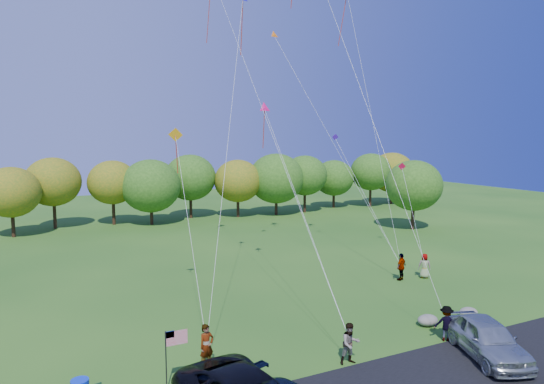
{
  "coord_description": "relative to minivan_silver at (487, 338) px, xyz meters",
  "views": [
    {
      "loc": [
        -12.24,
        -17.37,
        9.87
      ],
      "look_at": [
        -0.73,
        6.0,
        6.91
      ],
      "focal_mm": 32.0,
      "sensor_mm": 36.0,
      "label": 1
    }
  ],
  "objects": [
    {
      "name": "kites_aloft",
      "position": [
        -2.04,
        17.2,
        18.46
      ],
      "size": [
        21.74,
        8.85,
        18.38
      ],
      "color": "#D71751",
      "rests_on": "ground"
    },
    {
      "name": "flyer_a",
      "position": [
        -11.56,
        4.67,
        0.04
      ],
      "size": [
        0.81,
        0.64,
        1.93
      ],
      "primitive_type": "imported",
      "rotation": [
        0.0,
        0.0,
        0.29
      ],
      "color": "#4C4C59",
      "rests_on": "ground"
    },
    {
      "name": "ground",
      "position": [
        -5.58,
        2.99,
        -0.92
      ],
      "size": [
        140.0,
        140.0,
        0.0
      ],
      "primitive_type": "plane",
      "color": "#245418",
      "rests_on": "ground"
    },
    {
      "name": "flyer_e",
      "position": [
        6.49,
        10.68,
        -0.06
      ],
      "size": [
        1.01,
        0.94,
        1.73
      ],
      "primitive_type": "imported",
      "rotation": [
        0.0,
        0.0,
        2.51
      ],
      "color": "#4C4C59",
      "rests_on": "ground"
    },
    {
      "name": "flyer_d",
      "position": [
        4.64,
        10.97,
        0.03
      ],
      "size": [
        1.21,
        0.85,
        1.9
      ],
      "primitive_type": "imported",
      "rotation": [
        0.0,
        0.0,
        3.52
      ],
      "color": "#4C4C59",
      "rests_on": "ground"
    },
    {
      "name": "flag_assembly",
      "position": [
        -13.33,
        3.52,
        0.89
      ],
      "size": [
        0.9,
        0.58,
        2.43
      ],
      "color": "black",
      "rests_on": "ground"
    },
    {
      "name": "flyer_b",
      "position": [
        -5.81,
        2.26,
        -0.01
      ],
      "size": [
        0.98,
        0.81,
        1.83
      ],
      "primitive_type": "imported",
      "rotation": [
        0.0,
        0.0,
        -0.14
      ],
      "color": "#4C4C59",
      "rests_on": "ground"
    },
    {
      "name": "treeline",
      "position": [
        -4.67,
        38.98,
        3.84
      ],
      "size": [
        74.82,
        27.27,
        8.24
      ],
      "color": "#3B2215",
      "rests_on": "ground"
    },
    {
      "name": "boulder_near",
      "position": [
        0.38,
        4.01,
        -0.64
      ],
      "size": [
        1.15,
        0.9,
        0.57
      ],
      "primitive_type": "ellipsoid",
      "color": "gray",
      "rests_on": "ground"
    },
    {
      "name": "boulder_far",
      "position": [
        3.26,
        3.91,
        -0.65
      ],
      "size": [
        1.04,
        0.87,
        0.54
      ],
      "primitive_type": "ellipsoid",
      "color": "gray",
      "rests_on": "ground"
    },
    {
      "name": "flyer_c",
      "position": [
        -0.21,
        2.19,
        -0.05
      ],
      "size": [
        1.28,
        1.21,
        1.74
      ],
      "primitive_type": "imported",
      "rotation": [
        0.0,
        0.0,
        2.46
      ],
      "color": "#4C4C59",
      "rests_on": "ground"
    },
    {
      "name": "minivan_silver",
      "position": [
        0.0,
        0.0,
        0.0
      ],
      "size": [
        3.7,
        5.45,
        1.72
      ],
      "primitive_type": "imported",
      "rotation": [
        0.0,
        0.0,
        -0.36
      ],
      "color": "#A4ACAF",
      "rests_on": "asphalt_lane"
    }
  ]
}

